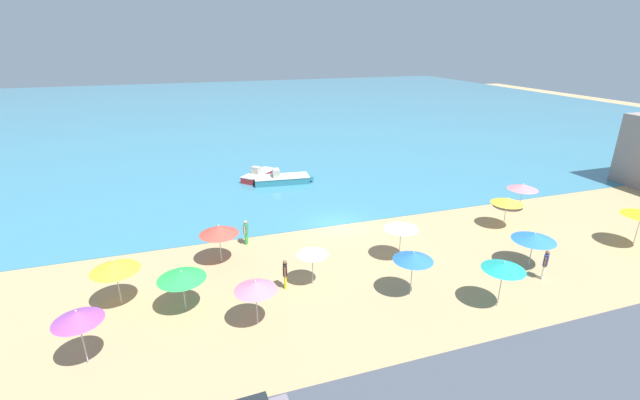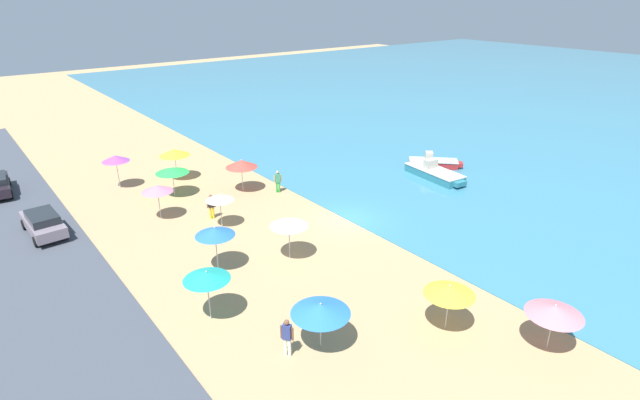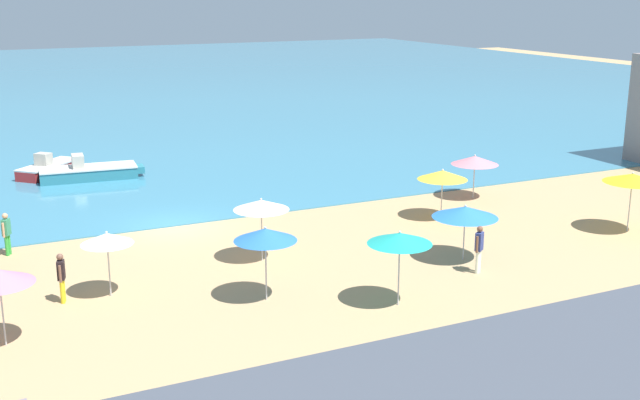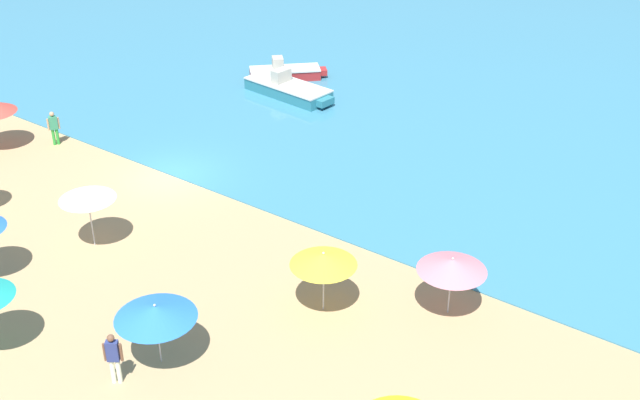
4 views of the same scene
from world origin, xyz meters
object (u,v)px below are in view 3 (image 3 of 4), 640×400
object	(u,v)px
beach_umbrella_3	(107,239)
beach_umbrella_2	(465,212)
bather_1	(479,247)
beach_umbrella_1	(475,160)
beach_umbrella_9	(265,235)
beach_umbrella_4	(632,178)
beach_umbrella_5	(443,175)
skiff_offshore	(49,168)
beach_umbrella_10	(400,238)
beach_umbrella_8	(261,205)
skiff_nearshore	(89,172)
bather_2	(7,232)
bather_0	(61,275)

from	to	relation	value
beach_umbrella_3	beach_umbrella_2	bearing A→B (deg)	-9.39
beach_umbrella_2	bather_1	world-z (taller)	beach_umbrella_2
beach_umbrella_1	beach_umbrella_3	size ratio (longest dim) A/B	1.01
beach_umbrella_2	beach_umbrella_9	distance (m)	8.29
beach_umbrella_4	beach_umbrella_5	world-z (taller)	beach_umbrella_4
beach_umbrella_3	skiff_offshore	distance (m)	19.47
beach_umbrella_5	beach_umbrella_10	distance (m)	10.55
beach_umbrella_5	bather_1	world-z (taller)	beach_umbrella_5
beach_umbrella_8	skiff_nearshore	bearing A→B (deg)	101.95
beach_umbrella_1	skiff_nearshore	bearing A→B (deg)	143.30
beach_umbrella_3	beach_umbrella_5	distance (m)	15.57
beach_umbrella_2	beach_umbrella_1	bearing A→B (deg)	51.37
skiff_nearshore	beach_umbrella_5	bearing A→B (deg)	-48.41
beach_umbrella_8	skiff_nearshore	xyz separation A→B (m)	(-3.45, 16.31, -1.75)
beach_umbrella_1	beach_umbrella_10	distance (m)	14.61
beach_umbrella_1	beach_umbrella_8	size ratio (longest dim) A/B	0.94
beach_umbrella_2	beach_umbrella_8	distance (m)	7.64
bather_1	bather_2	distance (m)	17.90
beach_umbrella_3	beach_umbrella_10	xyz separation A→B (m)	(8.27, -4.90, 0.26)
beach_umbrella_9	beach_umbrella_2	bearing A→B (deg)	3.46
beach_umbrella_1	beach_umbrella_8	distance (m)	13.49
bather_1	bather_2	size ratio (longest dim) A/B	1.05
beach_umbrella_2	beach_umbrella_3	size ratio (longest dim) A/B	1.09
bather_2	skiff_nearshore	xyz separation A→B (m)	(5.14, 11.41, -0.50)
beach_umbrella_9	beach_umbrella_3	bearing A→B (deg)	150.16
beach_umbrella_8	bather_2	distance (m)	9.97
beach_umbrella_5	bather_2	distance (m)	18.24
beach_umbrella_1	beach_umbrella_5	bearing A→B (deg)	-146.30
beach_umbrella_3	beach_umbrella_5	world-z (taller)	same
beach_umbrella_4	beach_umbrella_8	world-z (taller)	beach_umbrella_4
beach_umbrella_9	bather_2	size ratio (longest dim) A/B	1.51
beach_umbrella_5	skiff_offshore	size ratio (longest dim) A/B	0.59
beach_umbrella_4	bather_1	size ratio (longest dim) A/B	1.46
bather_0	bather_2	xyz separation A→B (m)	(-1.15, 5.91, 0.00)
beach_umbrella_3	beach_umbrella_4	xyz separation A→B (m)	(21.27, -2.16, 0.31)
bather_0	bather_2	world-z (taller)	same
bather_0	skiff_offshore	bearing A→B (deg)	83.46
bather_2	skiff_nearshore	size ratio (longest dim) A/B	0.30
beach_umbrella_4	beach_umbrella_5	bearing A→B (deg)	139.42
beach_umbrella_1	bather_2	world-z (taller)	beach_umbrella_1
bather_1	beach_umbrella_9	bearing A→B (deg)	173.32
beach_umbrella_2	beach_umbrella_4	xyz separation A→B (m)	(8.44, -0.04, 0.44)
beach_umbrella_1	skiff_nearshore	size ratio (longest dim) A/B	0.41
beach_umbrella_3	beach_umbrella_4	bearing A→B (deg)	-5.80
beach_umbrella_10	bather_0	world-z (taller)	beach_umbrella_10
beach_umbrella_1	beach_umbrella_3	xyz separation A→B (m)	(-18.75, -5.28, 0.12)
beach_umbrella_10	beach_umbrella_2	bearing A→B (deg)	31.31
bather_1	skiff_offshore	xyz separation A→B (m)	(-11.77, 22.94, -0.57)
beach_umbrella_3	bather_1	world-z (taller)	beach_umbrella_3
beach_umbrella_1	beach_umbrella_9	distance (m)	16.23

